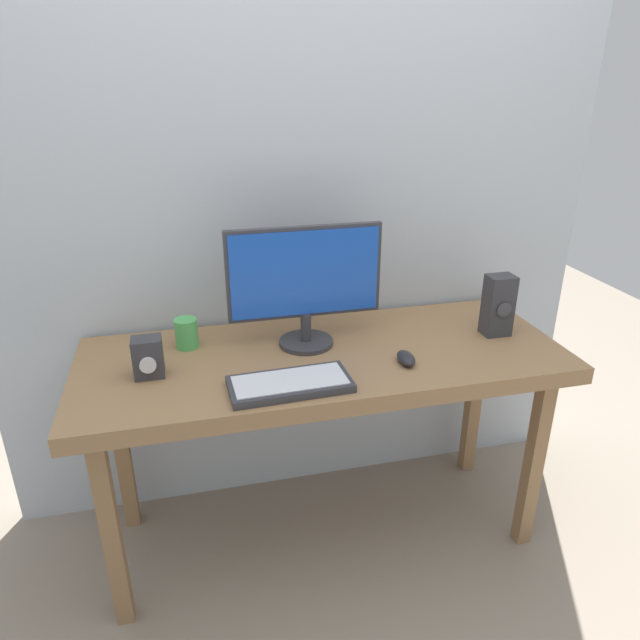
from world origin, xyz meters
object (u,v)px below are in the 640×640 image
Objects in this scene: keyboard_primary at (290,384)px; coffee_mug at (186,333)px; speaker_right at (498,306)px; monitor at (305,281)px; desk at (324,372)px; audio_controller at (148,357)px; mouse at (406,358)px.

coffee_mug is (-0.29, 0.36, 0.04)m from keyboard_primary.
monitor is at bearing 172.60° from speaker_right.
monitor is 1.41× the size of keyboard_primary.
audio_controller is (-0.56, -0.03, 0.14)m from desk.
speaker_right reaches higher than mouse.
keyboard_primary is 1.68× the size of speaker_right.
mouse is (0.39, 0.07, 0.00)m from keyboard_primary.
keyboard_primary is (-0.15, -0.20, 0.09)m from desk.
desk is 0.66m from speaker_right.
audio_controller is (-0.52, -0.11, -0.16)m from monitor.
desk is 12.77× the size of audio_controller.
monitor is at bearing 12.16° from audio_controller.
keyboard_primary reaches higher than desk.
audio_controller is at bearing -167.84° from monitor.
speaker_right is 2.15× the size of coffee_mug.
desk is 0.29m from mouse.
coffee_mug is (-0.40, 0.07, -0.18)m from monitor.
speaker_right is (0.39, 0.13, 0.09)m from mouse.
coffee_mug is (-0.68, 0.29, 0.03)m from mouse.
monitor is at bearing 144.09° from mouse.
monitor is at bearing -9.80° from coffee_mug.
desk is 15.82× the size of coffee_mug.
monitor reaches higher than speaker_right.
monitor is at bearing 68.85° from keyboard_primary.
monitor is 0.42m from mouse.
desk is at bearing 52.63° from keyboard_primary.
keyboard_primary is at bearing -168.13° from mouse.
monitor is 5.08× the size of coffee_mug.
monitor reaches higher than mouse.
desk is 0.58m from audio_controller.
coffee_mug is (-1.07, 0.16, -0.06)m from speaker_right.
mouse is at bearing -29.99° from desk.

